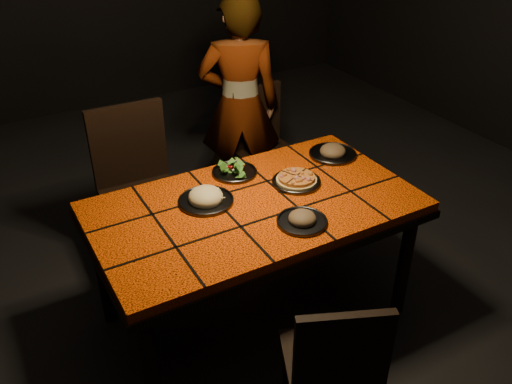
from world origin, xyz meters
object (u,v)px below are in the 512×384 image
chair_near (334,363)px  chair_far_right (264,141)px  plate_pizza (296,180)px  plate_pasta (206,198)px  dining_table (255,216)px  diner (240,106)px  chair_far_left (137,179)px

chair_near → chair_far_right: size_ratio=0.93×
plate_pizza → plate_pasta: size_ratio=1.03×
dining_table → chair_near: (-0.10, -0.82, -0.20)m
dining_table → plate_pasta: 0.26m
chair_far_right → diner: diner is taller
chair_near → diner: size_ratio=0.54×
chair_near → plate_pizza: size_ratio=2.86×
chair_far_left → plate_pasta: (0.14, -0.70, 0.20)m
plate_pizza → plate_pasta: 0.50m
chair_far_left → diner: 0.92m
chair_far_right → plate_pizza: 1.04m
chair_near → chair_far_left: size_ratio=0.82×
dining_table → chair_far_right: bearing=57.5°
diner → plate_pizza: (-0.22, -1.05, 0.00)m
chair_far_right → plate_pasta: chair_far_right is taller
plate_pizza → dining_table: bearing=-168.5°
chair_far_right → chair_near: bearing=-117.7°
chair_far_left → plate_pizza: bearing=-48.7°
chair_near → diner: diner is taller
dining_table → chair_far_left: (-0.35, 0.82, -0.09)m
diner → plate_pizza: size_ratio=5.34×
chair_far_right → diner: (-0.13, 0.11, 0.26)m
chair_near → diner: (0.60, 1.93, 0.30)m
chair_near → plate_pizza: chair_near is taller
dining_table → chair_far_right: (0.64, 1.00, -0.16)m
chair_near → plate_pizza: bearing=-90.3°
chair_far_left → diner: size_ratio=0.66×
diner → chair_far_left: bearing=43.6°
chair_far_left → plate_pizza: size_ratio=3.51×
diner → plate_pasta: diner is taller
diner → plate_pizza: 1.07m
diner → chair_near: bearing=97.4°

